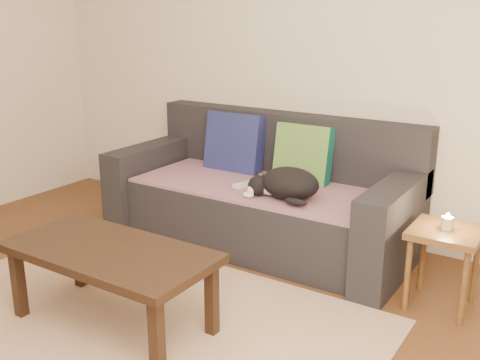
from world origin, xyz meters
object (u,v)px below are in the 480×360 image
Objects in this scene: cat at (287,184)px; side_table at (445,243)px; coffee_table at (110,258)px; sofa at (263,199)px; wii_remote_b at (266,188)px; wii_remote_a at (243,185)px.

cat reaches higher than side_table.
sofa is at bearing 87.54° from coffee_table.
wii_remote_b is at bearing 174.37° from side_table.
side_table is (1.30, -0.27, 0.06)m from sofa.
sofa is 1.33m from side_table.
wii_remote_a and wii_remote_b have the same top height.
cat is 1.00m from side_table.
sofa is 4.64× the size of side_table.
cat is at bearing -37.64° from sofa.
cat is 1.23m from coffee_table.
sofa is 0.24m from wii_remote_a.
wii_remote_a is 0.14× the size of coffee_table.
cat is (0.31, -0.24, 0.23)m from sofa.
cat is at bearing 178.16° from side_table.
coffee_table is at bearing -165.03° from wii_remote_a.
wii_remote_a reaches higher than side_table.
cat is at bearing -96.41° from wii_remote_b.
wii_remote_a is 0.33× the size of side_table.
cat is 1.10× the size of side_table.
wii_remote_a is 0.17m from wii_remote_b.
side_table is at bearing 15.42° from cat.
sofa is 14.00× the size of wii_remote_b.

